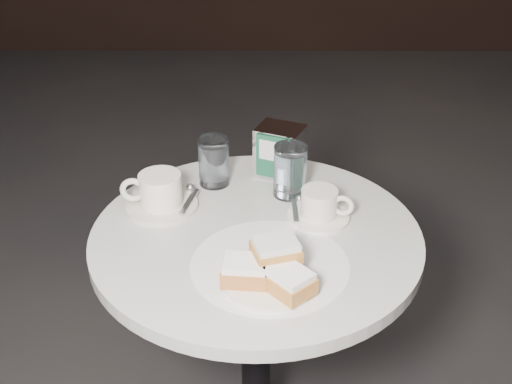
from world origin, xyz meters
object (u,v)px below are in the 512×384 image
object	(u,v)px
beignet_plate	(270,272)
water_glass_left	(214,162)
napkin_dispenser	(280,151)
water_glass_right	(290,171)
coffee_cup_left	(160,194)
cafe_table	(256,304)
coffee_cup_right	(320,206)

from	to	relation	value
beignet_plate	water_glass_left	size ratio (longest dim) A/B	1.92
beignet_plate	water_glass_left	distance (m)	0.41
napkin_dispenser	water_glass_right	bearing A→B (deg)	-54.18
water_glass_right	napkin_dispenser	bearing A→B (deg)	102.44
water_glass_left	water_glass_right	distance (m)	0.18
water_glass_right	beignet_plate	bearing A→B (deg)	-98.68
coffee_cup_left	water_glass_right	size ratio (longest dim) A/B	1.41
beignet_plate	water_glass_right	world-z (taller)	water_glass_right
beignet_plate	cafe_table	bearing A→B (deg)	98.18
coffee_cup_left	water_glass_left	world-z (taller)	water_glass_left
beignet_plate	coffee_cup_right	world-z (taller)	beignet_plate
coffee_cup_right	water_glass_right	distance (m)	0.12
coffee_cup_left	water_glass_right	world-z (taller)	water_glass_right
beignet_plate	napkin_dispenser	xyz separation A→B (m)	(0.03, 0.43, 0.03)
cafe_table	napkin_dispenser	bearing A→B (deg)	77.33
napkin_dispenser	coffee_cup_right	bearing A→B (deg)	-44.49
cafe_table	coffee_cup_right	size ratio (longest dim) A/B	4.53
coffee_cup_left	water_glass_right	bearing A→B (deg)	9.67
coffee_cup_right	water_glass_left	size ratio (longest dim) A/B	1.41
beignet_plate	water_glass_left	world-z (taller)	water_glass_left
coffee_cup_left	napkin_dispenser	distance (m)	0.31
cafe_table	napkin_dispenser	distance (m)	0.37
napkin_dispenser	beignet_plate	bearing A→B (deg)	-70.68
beignet_plate	water_glass_right	distance (m)	0.34
coffee_cup_left	coffee_cup_right	bearing A→B (deg)	-9.33
cafe_table	water_glass_right	distance (m)	0.31
coffee_cup_right	water_glass_left	world-z (taller)	water_glass_left
water_glass_left	cafe_table	bearing A→B (deg)	-64.11
cafe_table	water_glass_left	distance (m)	0.34
cafe_table	water_glass_left	world-z (taller)	water_glass_left
coffee_cup_right	water_glass_right	xyz separation A→B (m)	(-0.06, 0.10, 0.03)
coffee_cup_left	water_glass_left	size ratio (longest dim) A/B	1.49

